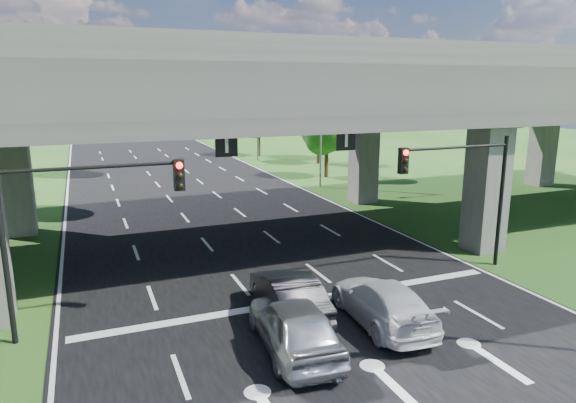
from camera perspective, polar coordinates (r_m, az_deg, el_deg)
ground at (r=17.42m, az=6.52°, el=-15.26°), size 160.00×160.00×0.00m
road at (r=25.93m, az=-4.08°, el=-5.58°), size 18.00×120.00×0.03m
overpass at (r=26.52m, az=-5.72°, el=12.18°), size 80.00×15.00×10.00m
signal_right at (r=23.51m, az=19.10°, el=2.32°), size 5.76×0.54×6.00m
signal_left at (r=17.84m, az=-22.49°, el=-1.10°), size 5.76×0.54×6.00m
streetlight_far at (r=41.43m, az=3.20°, el=9.54°), size 3.38×0.25×10.00m
streetlight_beyond at (r=56.31m, az=-3.84°, el=10.38°), size 3.38×0.25×10.00m
tree_left_far at (r=55.80m, az=-27.89°, el=8.20°), size 4.80×4.80×8.32m
tree_right_near at (r=46.40m, az=4.39°, el=8.20°), size 4.20×4.20×7.28m
tree_right_mid at (r=54.91m, az=3.49°, el=8.58°), size 3.91×3.90×6.76m
tree_right_far at (r=60.77m, az=-3.25°, el=9.59°), size 4.50×4.50×7.80m
car_silver at (r=16.42m, az=0.67°, el=-13.52°), size 2.47×5.21×1.72m
car_dark at (r=18.66m, az=0.02°, el=-10.36°), size 2.02×4.99×1.61m
car_white at (r=18.51m, az=10.43°, el=-10.94°), size 2.49×5.35×1.51m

